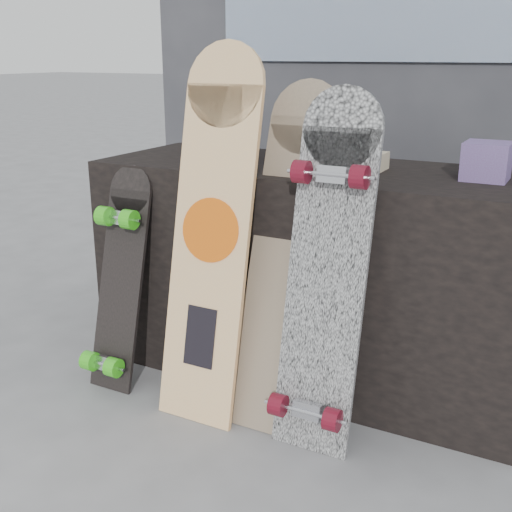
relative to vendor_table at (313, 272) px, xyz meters
The scene contains 10 objects.
ground 0.64m from the vendor_table, 90.00° to the right, with size 60.00×60.00×0.00m, color slate.
vendor_table is the anchor object (origin of this frame).
booth 1.10m from the vendor_table, 90.00° to the left, with size 2.40×0.22×2.20m.
merch_box_purple 0.62m from the vendor_table, behind, with size 0.18×0.12×0.10m, color #5D366F.
merch_box_small 0.74m from the vendor_table, ahead, with size 0.14×0.14×0.12m, color #5D366F.
merch_box_flat 0.45m from the vendor_table, 12.52° to the left, with size 0.22×0.10×0.06m, color #D1B78C.
longboard_geisha 0.51m from the vendor_table, 117.01° to the right, with size 0.28×0.29×1.23m.
longboard_celtic 0.35m from the vendor_table, 84.09° to the right, with size 0.25×0.37×1.11m.
longboard_cascadia 0.49m from the vendor_table, 62.60° to the right, with size 0.25×0.30×1.10m.
skateboard_dark 0.72m from the vendor_table, 144.96° to the right, with size 0.18×0.29×0.80m.
Camera 1 is at (0.88, -1.62, 1.19)m, focal length 45.00 mm.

